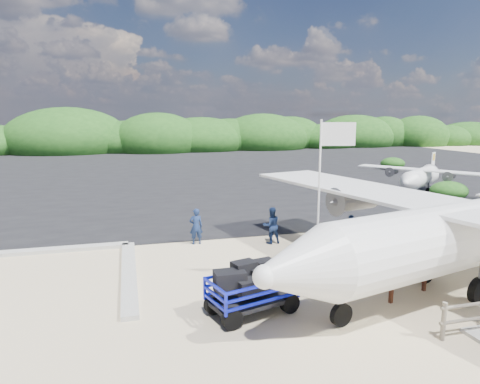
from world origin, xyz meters
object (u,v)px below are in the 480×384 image
(baggage_cart, at_px, (252,313))
(crew_a, at_px, (196,226))
(crew_c, at_px, (351,234))
(aircraft_large, at_px, (337,179))
(crew_b, at_px, (271,225))
(signboard, at_px, (408,296))
(aircraft_small, at_px, (53,174))
(flagpole, at_px, (316,286))

(baggage_cart, relative_size, crew_a, 1.67)
(crew_c, bearing_deg, crew_a, -6.08)
(crew_c, xyz_separation_m, aircraft_large, (9.00, 18.36, -0.78))
(crew_a, relative_size, crew_c, 1.01)
(crew_a, xyz_separation_m, crew_b, (3.17, -0.74, 0.02))
(signboard, xyz_separation_m, aircraft_large, (9.43, 22.68, 0.00))
(signboard, height_order, crew_c, crew_c)
(signboard, height_order, aircraft_small, aircraft_small)
(flagpole, relative_size, aircraft_large, 0.29)
(aircraft_large, bearing_deg, crew_b, 40.38)
(crew_b, bearing_deg, baggage_cart, 63.48)
(baggage_cart, xyz_separation_m, crew_c, (5.40, 4.16, 0.78))
(crew_b, height_order, aircraft_large, aircraft_large)
(crew_c, bearing_deg, baggage_cart, 56.84)
(aircraft_large, bearing_deg, crew_a, 32.34)
(flagpole, relative_size, aircraft_small, 0.74)
(crew_a, distance_m, crew_c, 6.50)
(aircraft_small, bearing_deg, crew_c, 82.61)
(baggage_cart, xyz_separation_m, crew_a, (-0.47, 6.94, 0.79))
(baggage_cart, relative_size, aircraft_large, 0.14)
(crew_b, height_order, aircraft_small, crew_b)
(flagpole, distance_m, signboard, 2.82)
(baggage_cart, distance_m, signboard, 4.98)
(baggage_cart, xyz_separation_m, flagpole, (2.58, 1.32, 0.00))
(flagpole, relative_size, signboard, 2.92)
(flagpole, xyz_separation_m, crew_b, (0.13, 4.88, 0.80))
(flagpole, xyz_separation_m, crew_a, (-3.05, 5.62, 0.79))
(crew_a, xyz_separation_m, aircraft_small, (-9.54, 25.49, -0.79))
(crew_a, bearing_deg, aircraft_small, -71.38)
(signboard, xyz_separation_m, crew_c, (0.43, 4.32, 0.78))
(signboard, distance_m, aircraft_large, 24.56)
(signboard, relative_size, crew_a, 1.17)
(crew_b, bearing_deg, aircraft_small, -67.07)
(flagpole, bearing_deg, signboard, -31.63)
(baggage_cart, relative_size, crew_b, 1.63)
(crew_b, distance_m, aircraft_small, 29.16)
(signboard, bearing_deg, baggage_cart, 159.91)
(flagpole, distance_m, aircraft_large, 24.28)
(baggage_cart, xyz_separation_m, aircraft_large, (14.40, 22.52, 0.00))
(signboard, bearing_deg, crew_c, 66.10)
(aircraft_large, bearing_deg, signboard, 53.43)
(signboard, xyz_separation_m, crew_a, (-5.44, 7.10, 0.79))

